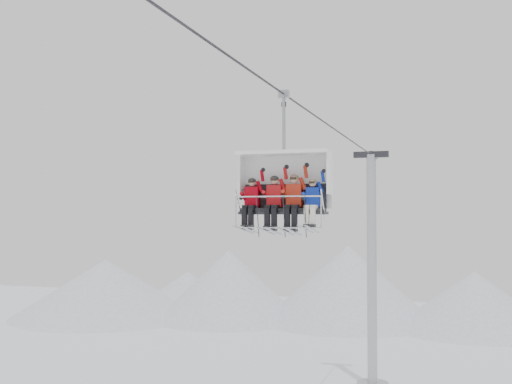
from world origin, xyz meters
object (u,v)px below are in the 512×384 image
(chairlift_carrier, at_px, (285,183))
(lift_tower_right, at_px, (372,285))
(skier_center_right, at_px, (294,200))
(skier_far_left, at_px, (251,201))
(skier_center_left, at_px, (274,200))
(skier_far_right, at_px, (312,202))

(chairlift_carrier, bearing_deg, lift_tower_right, 90.00)
(lift_tower_right, height_order, skier_center_right, lift_tower_right)
(skier_far_left, relative_size, skier_center_right, 0.97)
(skier_center_left, bearing_deg, skier_far_right, -0.74)
(skier_far_left, distance_m, skier_far_right, 1.80)
(chairlift_carrier, height_order, skier_far_right, chairlift_carrier)
(skier_center_left, height_order, skier_center_right, skier_center_right)
(chairlift_carrier, bearing_deg, skier_far_left, -161.16)
(skier_center_left, xyz_separation_m, skier_far_right, (1.12, -0.01, -0.05))
(skier_far_left, xyz_separation_m, skier_center_left, (0.68, 0.01, 0.03))
(chairlift_carrier, relative_size, skier_far_right, 2.36)
(skier_center_right, bearing_deg, chairlift_carrier, 136.93)
(lift_tower_right, xyz_separation_m, skier_center_right, (0.33, -19.51, 4.46))
(chairlift_carrier, distance_m, skier_center_right, 0.67)
(lift_tower_right, relative_size, skier_center_left, 7.97)
(chairlift_carrier, height_order, skier_center_right, chairlift_carrier)
(skier_far_left, distance_m, skier_center_right, 1.26)
(lift_tower_right, bearing_deg, chairlift_carrier, -90.00)
(chairlift_carrier, bearing_deg, skier_center_left, -129.06)
(lift_tower_right, bearing_deg, skier_center_left, -90.74)
(chairlift_carrier, xyz_separation_m, skier_center_right, (0.33, -0.31, -0.50))
(skier_far_left, bearing_deg, lift_tower_right, 87.27)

